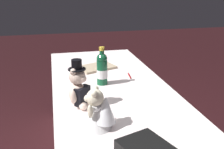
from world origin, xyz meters
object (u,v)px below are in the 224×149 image
Objects in this scene: guestbook at (96,67)px; teddy_bear_groom at (79,89)px; teddy_bear_bride at (98,111)px; signing_pen at (129,75)px; champagne_bottle at (102,69)px.

teddy_bear_groom is at bearing -38.56° from guestbook.
teddy_bear_bride is 1.70× the size of signing_pen.
champagne_bottle is at bearing -24.10° from guestbook.
signing_pen is (-0.12, 0.24, -0.11)m from champagne_bottle.
teddy_bear_bride is 0.98m from guestbook.
guestbook is at bearing 177.02° from champagne_bottle.
teddy_bear_groom is at bearing -31.48° from champagne_bottle.
teddy_bear_bride is 0.78× the size of champagne_bottle.
teddy_bear_groom reaches higher than guestbook.
teddy_bear_bride is at bearing -30.04° from guestbook.
champagne_bottle is at bearing -63.31° from signing_pen.
signing_pen is at bearing 152.39° from teddy_bear_bride.
champagne_bottle is (-0.33, 0.20, 0.01)m from teddy_bear_groom.
signing_pen is at bearing 20.53° from guestbook.
champagne_bottle is 0.39m from guestbook.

